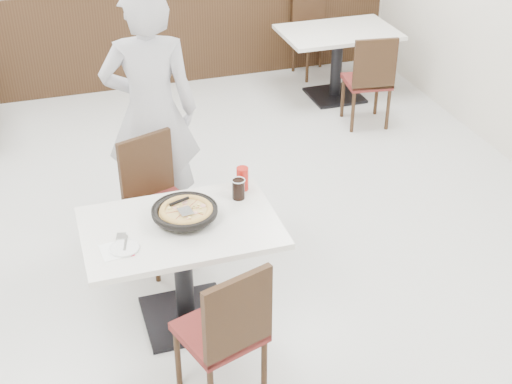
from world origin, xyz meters
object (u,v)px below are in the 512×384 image
object	(u,v)px
chair_far	(162,205)
cola_glass	(238,189)
chair_near	(219,328)
bg_chair_right_far	(315,35)
side_plate	(125,248)
bg_chair_right_near	(367,79)
red_cup	(243,179)
main_table	(184,274)
pizza	(186,213)
diner_person	(151,113)
bg_table_right	(336,64)
pizza_pan	(185,215)

from	to	relation	value
chair_far	cola_glass	bearing A→B (deg)	110.33
chair_far	cola_glass	distance (m)	0.73
chair_near	bg_chair_right_far	xyz separation A→B (m)	(2.33, 4.39, 0.00)
chair_near	side_plate	bearing A→B (deg)	111.04
bg_chair_right_near	bg_chair_right_far	distance (m)	1.37
bg_chair_right_near	bg_chair_right_far	bearing A→B (deg)	97.92
side_plate	red_cup	world-z (taller)	red_cup
main_table	side_plate	distance (m)	0.55
pizza	bg_chair_right_far	world-z (taller)	bg_chair_right_far
main_table	bg_chair_right_far	distance (m)	4.42
pizza	diner_person	world-z (taller)	diner_person
chair_far	bg_chair_right_far	bearing A→B (deg)	-148.28
pizza	side_plate	size ratio (longest dim) A/B	1.96
chair_far	pizza	bearing A→B (deg)	73.51
red_cup	chair_far	bearing A→B (deg)	140.57
bg_table_right	chair_near	bearing A→B (deg)	-121.91
side_plate	red_cup	bearing A→B (deg)	27.34
bg_chair_right_far	chair_far	bearing A→B (deg)	46.55
main_table	bg_table_right	xyz separation A→B (m)	(2.37, 3.05, 0.00)
bg_table_right	bg_chair_right_near	bearing A→B (deg)	-88.07
chair_near	diner_person	size ratio (longest dim) A/B	0.49
main_table	diner_person	world-z (taller)	diner_person
pizza	bg_table_right	distance (m)	3.83
bg_table_right	bg_chair_right_far	distance (m)	0.68
bg_chair_right_near	bg_table_right	bearing A→B (deg)	99.70
bg_chair_right_far	pizza	bearing A→B (deg)	52.28
cola_glass	bg_table_right	world-z (taller)	cola_glass
diner_person	chair_near	bearing A→B (deg)	99.41
chair_far	bg_chair_right_near	size ratio (longest dim) A/B	1.00
bg_table_right	diner_person	bearing A→B (deg)	-141.39
chair_far	bg_chair_right_near	distance (m)	2.91
pizza	side_plate	xyz separation A→B (m)	(-0.41, -0.18, -0.05)
bg_chair_right_near	pizza	bearing A→B (deg)	-127.52
main_table	pizza	bearing A→B (deg)	32.99
red_cup	diner_person	size ratio (longest dim) A/B	0.08
chair_far	diner_person	size ratio (longest dim) A/B	0.49
pizza_pan	side_plate	bearing A→B (deg)	-154.81
main_table	cola_glass	bearing A→B (deg)	23.87
bg_chair_right_near	pizza_pan	bearing A→B (deg)	-127.73
pizza	bg_table_right	bearing A→B (deg)	52.38
main_table	pizza	distance (m)	0.44
main_table	bg_chair_right_near	size ratio (longest dim) A/B	1.26
pizza_pan	side_plate	xyz separation A→B (m)	(-0.40, -0.19, -0.03)
cola_glass	bg_chair_right_near	distance (m)	2.94
side_plate	cola_glass	bearing A→B (deg)	23.20
pizza_pan	red_cup	distance (m)	0.51
pizza	diner_person	xyz separation A→B (m)	(0.01, 1.17, 0.15)
diner_person	bg_chair_right_far	world-z (taller)	diner_person
cola_glass	pizza	bearing A→B (deg)	-157.42
pizza	cola_glass	bearing A→B (deg)	22.58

